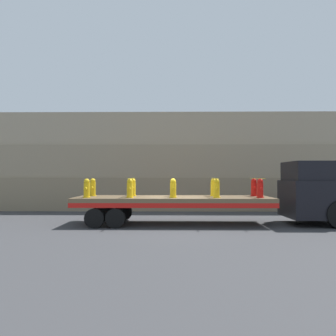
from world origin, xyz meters
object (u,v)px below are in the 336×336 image
fire_hydrant_yellow_near_2 (173,188)px  fire_hydrant_yellow_near_0 (87,188)px  flatbed_trailer (163,202)px  fire_hydrant_yellow_far_0 (93,187)px  fire_hydrant_yellow_far_1 (133,187)px  fire_hydrant_yellow_far_2 (173,187)px  fire_hydrant_yellow_near_3 (217,188)px  fire_hydrant_yellow_far_3 (213,188)px  fire_hydrant_yellow_near_1 (130,188)px  truck_cab (317,193)px  fire_hydrant_red_far_4 (254,188)px  fire_hydrant_red_near_4 (260,188)px

fire_hydrant_yellow_near_2 → fire_hydrant_yellow_near_0: bearing=180.0°
flatbed_trailer → fire_hydrant_yellow_far_0: size_ratio=10.58×
fire_hydrant_yellow_far_0 → fire_hydrant_yellow_far_1: bearing=0.0°
fire_hydrant_yellow_near_0 → fire_hydrant_yellow_near_2: same height
fire_hydrant_yellow_far_0 → fire_hydrant_yellow_far_2: size_ratio=1.00×
fire_hydrant_yellow_near_3 → fire_hydrant_yellow_far_3: 1.08m
flatbed_trailer → fire_hydrant_yellow_near_1: bearing=-159.2°
truck_cab → flatbed_trailer: bearing=180.0°
fire_hydrant_yellow_near_1 → fire_hydrant_yellow_far_2: size_ratio=1.00×
fire_hydrant_yellow_near_0 → fire_hydrant_yellow_far_0: (0.00, 1.08, 0.00)m
fire_hydrant_yellow_near_1 → fire_hydrant_red_far_4: 5.75m
fire_hydrant_yellow_near_1 → fire_hydrant_red_near_4: 5.65m
fire_hydrant_red_near_4 → flatbed_trailer: bearing=172.7°
flatbed_trailer → fire_hydrant_yellow_far_2: 0.94m
fire_hydrant_yellow_far_0 → fire_hydrant_yellow_near_1: bearing=-29.9°
flatbed_trailer → fire_hydrant_yellow_near_0: 3.41m
fire_hydrant_yellow_far_2 → fire_hydrant_yellow_near_3: (1.88, -1.08, 0.00)m
flatbed_trailer → fire_hydrant_yellow_far_2: size_ratio=10.58×
fire_hydrant_yellow_far_3 → flatbed_trailer: bearing=-167.0°
flatbed_trailer → fire_hydrant_yellow_far_1: (-1.43, 0.54, 0.62)m
fire_hydrant_yellow_far_0 → fire_hydrant_yellow_far_2: bearing=0.0°
fire_hydrant_yellow_near_0 → fire_hydrant_red_far_4: same height
fire_hydrant_red_far_4 → fire_hydrant_red_near_4: bearing=-90.0°
fire_hydrant_red_near_4 → fire_hydrant_red_far_4: same height
fire_hydrant_yellow_near_0 → fire_hydrant_yellow_far_2: same height
fire_hydrant_red_near_4 → fire_hydrant_yellow_near_0: bearing=180.0°
fire_hydrant_red_near_4 → fire_hydrant_yellow_far_0: bearing=171.8°
flatbed_trailer → fire_hydrant_red_near_4: size_ratio=10.58×
fire_hydrant_red_near_4 → fire_hydrant_yellow_near_2: bearing=180.0°
fire_hydrant_yellow_far_1 → fire_hydrant_yellow_near_3: 3.92m
fire_hydrant_yellow_near_1 → fire_hydrant_red_far_4: size_ratio=1.00×
fire_hydrant_yellow_far_1 → fire_hydrant_yellow_far_2: 1.88m
truck_cab → fire_hydrant_yellow_near_0: (-10.22, -0.54, 0.21)m
fire_hydrant_yellow_far_1 → fire_hydrant_red_near_4: (5.65, -1.08, 0.00)m
fire_hydrant_yellow_near_0 → fire_hydrant_yellow_near_1: bearing=0.0°
fire_hydrant_yellow_near_1 → fire_hydrant_yellow_far_1: size_ratio=1.00×
fire_hydrant_yellow_far_3 → fire_hydrant_red_near_4: bearing=-29.9°
fire_hydrant_yellow_near_3 → flatbed_trailer: bearing=167.0°
fire_hydrant_yellow_far_3 → fire_hydrant_red_near_4: size_ratio=1.00×
flatbed_trailer → fire_hydrant_yellow_far_0: 3.41m
fire_hydrant_yellow_far_0 → fire_hydrant_yellow_far_2: (3.76, 0.00, 0.00)m
truck_cab → fire_hydrant_yellow_near_1: 8.36m
flatbed_trailer → fire_hydrant_yellow_near_2: (0.45, -0.54, 0.62)m
flatbed_trailer → fire_hydrant_yellow_near_1: (-1.43, -0.54, 0.62)m
fire_hydrant_yellow_near_0 → fire_hydrant_yellow_near_3: 5.65m
flatbed_trailer → fire_hydrant_yellow_near_0: fire_hydrant_yellow_near_0 is taller
fire_hydrant_yellow_near_0 → truck_cab: bearing=3.0°
fire_hydrant_yellow_near_2 → truck_cab: bearing=4.8°
fire_hydrant_yellow_far_0 → fire_hydrant_yellow_near_2: (3.76, -1.08, 0.00)m
fire_hydrant_yellow_far_2 → fire_hydrant_red_far_4: 3.76m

